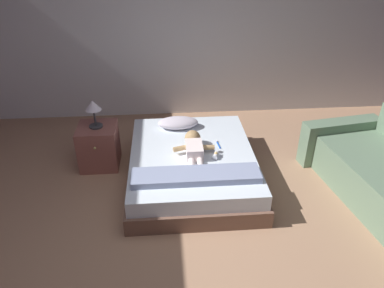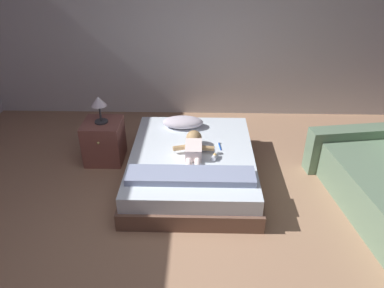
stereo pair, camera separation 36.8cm
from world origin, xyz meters
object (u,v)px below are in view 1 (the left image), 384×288
at_px(bed, 192,165).
at_px(pillow, 178,123).
at_px(toothbrush, 218,144).
at_px(nightstand, 99,146).
at_px(lamp, 93,108).
at_px(baby, 194,146).
at_px(baby_bottle, 216,155).

distance_m(bed, pillow, 0.65).
relative_size(toothbrush, nightstand, 0.32).
relative_size(toothbrush, lamp, 0.50).
bearing_deg(nightstand, baby, -19.45).
bearing_deg(pillow, baby, -76.19).
xyz_separation_m(bed, toothbrush, (0.31, 0.12, 0.19)).
bearing_deg(nightstand, bed, -19.40).
relative_size(nightstand, lamp, 1.57).
height_order(bed, baby, baby).
xyz_separation_m(baby, nightstand, (-1.11, 0.39, -0.18)).
bearing_deg(baby_bottle, bed, 150.57).
xyz_separation_m(bed, baby_bottle, (0.25, -0.14, 0.22)).
distance_m(bed, toothbrush, 0.39).
distance_m(bed, lamp, 1.30).
bearing_deg(nightstand, pillow, 11.62).
xyz_separation_m(nightstand, baby_bottle, (1.34, -0.53, 0.13)).
bearing_deg(pillow, bed, -77.79).
distance_m(pillow, baby_bottle, 0.82).
height_order(toothbrush, nightstand, nightstand).
xyz_separation_m(toothbrush, baby_bottle, (-0.06, -0.27, 0.02)).
height_order(pillow, baby, baby).
relative_size(pillow, baby, 0.80).
relative_size(nightstand, baby_bottle, 4.32).
bearing_deg(lamp, baby_bottle, -21.39).
bearing_deg(baby_bottle, baby, 150.01).
bearing_deg(toothbrush, pillow, 133.76).
relative_size(pillow, baby_bottle, 4.17).
height_order(bed, baby_bottle, baby_bottle).
relative_size(bed, lamp, 5.41).
distance_m(lamp, baby_bottle, 1.49).
bearing_deg(lamp, baby, -19.45).
bearing_deg(baby_bottle, lamp, 158.61).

